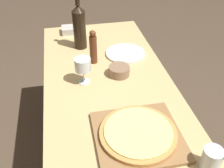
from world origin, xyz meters
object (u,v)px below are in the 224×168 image
wine_bottle (79,27)px  pepper_mill (93,48)px  small_bowl (119,71)px  pizza (138,133)px  wine_glass (83,65)px

wine_bottle → pepper_mill: 0.22m
small_bowl → pizza: bearing=-92.9°
small_bowl → pepper_mill: bearing=127.0°
pepper_mill → wine_glass: 0.21m
wine_bottle → pepper_mill: wine_bottle is taller
wine_glass → small_bowl: bearing=8.3°
wine_glass → pepper_mill: bearing=66.6°
small_bowl → wine_glass: bearing=-171.7°
wine_glass → small_bowl: 0.22m
pepper_mill → small_bowl: 0.22m
wine_bottle → wine_glass: 0.40m
wine_bottle → small_bowl: wine_bottle is taller
pepper_mill → small_bowl: bearing=-53.0°
pepper_mill → wine_glass: bearing=-113.4°
wine_bottle → small_bowl: 0.43m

